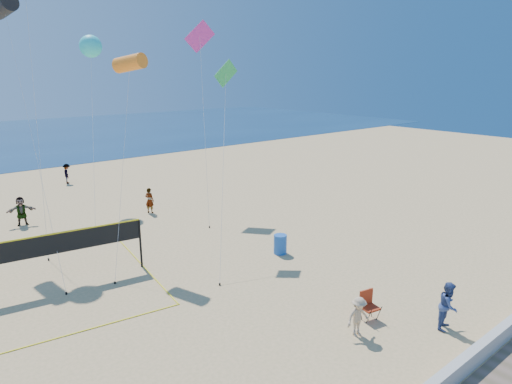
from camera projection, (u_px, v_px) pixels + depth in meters
bystander_a at (448, 306)px, 16.04m from camera, size 1.00×0.87×1.75m
bystander_b at (358, 317)px, 15.61m from camera, size 1.01×0.70×1.43m
far_person_1 at (21, 211)px, 26.99m from camera, size 1.67×0.79×1.73m
far_person_2 at (150, 200)px, 29.34m from camera, size 0.65×0.72×1.66m
far_person_4 at (67, 174)px, 37.20m from camera, size 0.87×1.17×1.61m
camp_chair at (368, 303)px, 16.71m from camera, size 0.69×0.82×1.23m
trash_barrel at (280, 244)px, 22.81m from camera, size 0.77×0.77×0.98m
volleyball_net at (38, 253)px, 18.77m from camera, size 9.93×9.81×2.35m
kite_1 at (4, 7)px, 22.57m from camera, size 1.55×9.63×12.51m
kite_2 at (130, 63)px, 21.42m from camera, size 3.53×4.18×9.71m
kite_4 at (226, 86)px, 23.02m from camera, size 4.79×4.95×9.48m
kite_5 at (200, 43)px, 29.48m from camera, size 4.14×5.45×12.11m
kite_7 at (91, 46)px, 30.84m from camera, size 4.36×8.42×11.27m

